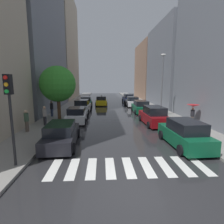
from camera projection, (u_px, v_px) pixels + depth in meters
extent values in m
cube|color=#262629|center=(110.00, 106.00, 30.34)|extent=(28.00, 72.00, 0.04)
cube|color=gray|center=(71.00, 106.00, 29.97)|extent=(3.00, 72.00, 0.15)
cube|color=gray|center=(147.00, 106.00, 30.68)|extent=(3.00, 72.00, 0.15)
cube|color=silver|center=(54.00, 169.00, 8.53)|extent=(0.45, 2.20, 0.01)
cube|color=silver|center=(73.00, 168.00, 8.58)|extent=(0.45, 2.20, 0.01)
cube|color=silver|center=(92.00, 168.00, 8.63)|extent=(0.45, 2.20, 0.01)
cube|color=silver|center=(110.00, 167.00, 8.68)|extent=(0.45, 2.20, 0.01)
cube|color=silver|center=(129.00, 167.00, 8.73)|extent=(0.45, 2.20, 0.01)
cube|color=silver|center=(147.00, 166.00, 8.78)|extent=(0.45, 2.20, 0.01)
cube|color=silver|center=(165.00, 166.00, 8.83)|extent=(0.45, 2.20, 0.01)
cube|color=silver|center=(182.00, 166.00, 8.88)|extent=(0.45, 2.20, 0.01)
cube|color=silver|center=(200.00, 165.00, 8.93)|extent=(0.45, 2.20, 0.01)
cube|color=slate|center=(32.00, 20.00, 24.93)|extent=(6.00, 16.69, 25.16)
cube|color=#B2A38C|center=(61.00, 48.00, 42.82)|extent=(6.00, 17.50, 24.05)
cube|color=slate|center=(174.00, 66.00, 30.43)|extent=(6.00, 13.16, 13.52)
cube|color=#8C6B56|center=(151.00, 71.00, 44.26)|extent=(6.00, 13.22, 13.26)
cube|color=black|center=(62.00, 137.00, 11.70)|extent=(1.99, 4.80, 0.75)
cube|color=black|center=(61.00, 128.00, 11.36)|extent=(1.69, 2.66, 0.61)
cylinder|color=black|center=(53.00, 134.00, 13.20)|extent=(0.24, 0.65, 0.64)
cylinder|color=black|center=(78.00, 133.00, 13.36)|extent=(0.24, 0.65, 0.64)
cylinder|color=black|center=(41.00, 150.00, 10.12)|extent=(0.24, 0.65, 0.64)
cylinder|color=black|center=(73.00, 149.00, 10.29)|extent=(0.24, 0.65, 0.64)
cube|color=silver|center=(77.00, 117.00, 18.36)|extent=(1.91, 4.13, 0.76)
cube|color=black|center=(77.00, 111.00, 18.04)|extent=(1.66, 2.28, 0.62)
cylinder|color=black|center=(70.00, 117.00, 19.66)|extent=(0.23, 0.64, 0.64)
cylinder|color=black|center=(87.00, 116.00, 19.80)|extent=(0.23, 0.64, 0.64)
cylinder|color=black|center=(66.00, 122.00, 17.00)|extent=(0.23, 0.64, 0.64)
cylinder|color=black|center=(85.00, 122.00, 17.14)|extent=(0.23, 0.64, 0.64)
cube|color=silver|center=(83.00, 108.00, 24.38)|extent=(2.08, 4.72, 0.86)
cube|color=black|center=(82.00, 102.00, 24.02)|extent=(1.76, 2.63, 0.71)
cylinder|color=black|center=(78.00, 108.00, 25.93)|extent=(0.25, 0.65, 0.64)
cylinder|color=black|center=(91.00, 108.00, 25.94)|extent=(0.25, 0.65, 0.64)
cylinder|color=black|center=(74.00, 112.00, 22.91)|extent=(0.25, 0.65, 0.64)
cylinder|color=black|center=(88.00, 112.00, 22.93)|extent=(0.25, 0.65, 0.64)
cube|color=#0C4C2D|center=(86.00, 103.00, 30.41)|extent=(1.92, 4.17, 0.80)
cube|color=black|center=(86.00, 99.00, 30.09)|extent=(1.65, 2.31, 0.66)
cylinder|color=black|center=(82.00, 103.00, 31.72)|extent=(0.24, 0.65, 0.64)
cylinder|color=black|center=(92.00, 103.00, 31.87)|extent=(0.24, 0.65, 0.64)
cylinder|color=black|center=(80.00, 105.00, 29.04)|extent=(0.24, 0.65, 0.64)
cylinder|color=black|center=(91.00, 105.00, 29.19)|extent=(0.24, 0.65, 0.64)
cube|color=#0C4C2D|center=(184.00, 137.00, 11.52)|extent=(1.97, 4.59, 0.86)
cube|color=black|center=(186.00, 126.00, 11.17)|extent=(1.68, 2.55, 0.70)
cylinder|color=black|center=(161.00, 135.00, 12.95)|extent=(0.24, 0.65, 0.64)
cylinder|color=black|center=(185.00, 134.00, 13.11)|extent=(0.24, 0.65, 0.64)
cylinder|color=black|center=(181.00, 150.00, 10.02)|extent=(0.24, 0.65, 0.64)
cylinder|color=black|center=(211.00, 149.00, 10.18)|extent=(0.24, 0.65, 0.64)
cube|color=maroon|center=(153.00, 118.00, 17.39)|extent=(1.96, 4.77, 0.89)
cube|color=black|center=(154.00, 110.00, 17.03)|extent=(1.67, 2.64, 0.73)
cylinder|color=black|center=(140.00, 118.00, 18.89)|extent=(0.24, 0.65, 0.64)
cylinder|color=black|center=(157.00, 118.00, 19.05)|extent=(0.24, 0.65, 0.64)
cylinder|color=black|center=(149.00, 125.00, 15.84)|extent=(0.24, 0.65, 0.64)
cylinder|color=black|center=(169.00, 125.00, 16.00)|extent=(0.24, 0.65, 0.64)
cube|color=#0C4C2D|center=(141.00, 108.00, 24.04)|extent=(1.94, 4.58, 0.81)
cube|color=black|center=(141.00, 103.00, 23.69)|extent=(1.68, 2.53, 0.67)
cylinder|color=black|center=(132.00, 109.00, 25.52)|extent=(0.23, 0.64, 0.64)
cylinder|color=black|center=(145.00, 109.00, 25.59)|extent=(0.23, 0.64, 0.64)
cylinder|color=black|center=(136.00, 112.00, 22.57)|extent=(0.23, 0.64, 0.64)
cylinder|color=black|center=(150.00, 112.00, 22.64)|extent=(0.23, 0.64, 0.64)
cube|color=silver|center=(132.00, 103.00, 30.41)|extent=(2.03, 4.31, 0.81)
cube|color=black|center=(133.00, 99.00, 30.08)|extent=(1.74, 2.39, 0.66)
cylinder|color=black|center=(126.00, 103.00, 31.81)|extent=(0.24, 0.65, 0.64)
cylinder|color=black|center=(137.00, 103.00, 31.86)|extent=(0.24, 0.65, 0.64)
cylinder|color=black|center=(128.00, 105.00, 29.04)|extent=(0.24, 0.65, 0.64)
cylinder|color=black|center=(139.00, 105.00, 29.09)|extent=(0.24, 0.65, 0.64)
cube|color=navy|center=(128.00, 100.00, 35.60)|extent=(1.87, 4.81, 0.87)
cube|color=black|center=(128.00, 96.00, 35.24)|extent=(1.62, 2.66, 0.71)
cylinder|color=black|center=(123.00, 100.00, 37.14)|extent=(0.23, 0.64, 0.64)
cylinder|color=black|center=(131.00, 100.00, 37.27)|extent=(0.23, 0.64, 0.64)
cylinder|color=black|center=(125.00, 102.00, 34.03)|extent=(0.23, 0.64, 0.64)
cylinder|color=black|center=(134.00, 102.00, 34.16)|extent=(0.23, 0.64, 0.64)
cube|color=yellow|center=(101.00, 102.00, 32.02)|extent=(1.85, 4.68, 0.80)
cube|color=black|center=(101.00, 98.00, 31.67)|extent=(1.63, 2.57, 0.65)
cube|color=#F2EDCC|center=(101.00, 96.00, 31.60)|extent=(0.20, 0.36, 0.18)
cylinder|color=black|center=(96.00, 102.00, 33.53)|extent=(0.22, 0.64, 0.64)
cylinder|color=black|center=(106.00, 102.00, 33.64)|extent=(0.22, 0.64, 0.64)
cylinder|color=black|center=(96.00, 104.00, 30.49)|extent=(0.22, 0.64, 0.64)
cylinder|color=black|center=(107.00, 104.00, 30.60)|extent=(0.22, 0.64, 0.64)
cylinder|color=navy|center=(52.00, 113.00, 20.70)|extent=(0.28, 0.28, 0.86)
cylinder|color=black|center=(52.00, 106.00, 20.58)|extent=(0.36, 0.36, 0.68)
sphere|color=tan|center=(51.00, 102.00, 20.50)|extent=(0.27, 0.27, 0.27)
cone|color=#19723F|center=(51.00, 99.00, 20.45)|extent=(1.00, 1.00, 0.20)
cylinder|color=#333338|center=(51.00, 103.00, 20.51)|extent=(0.02, 0.02, 0.77)
cylinder|color=brown|center=(27.00, 126.00, 14.40)|extent=(0.28, 0.28, 0.84)
cylinder|color=#38513D|center=(26.00, 117.00, 14.27)|extent=(0.36, 0.36, 0.66)
sphere|color=tan|center=(26.00, 111.00, 14.19)|extent=(0.26, 0.26, 0.26)
cylinder|color=black|center=(45.00, 121.00, 16.44)|extent=(0.28, 0.28, 0.85)
cylinder|color=gray|center=(45.00, 113.00, 16.31)|extent=(0.36, 0.36, 0.67)
sphere|color=tan|center=(44.00, 108.00, 16.23)|extent=(0.26, 0.26, 0.26)
cylinder|color=brown|center=(192.00, 120.00, 16.84)|extent=(0.28, 0.28, 0.76)
cylinder|color=black|center=(193.00, 113.00, 16.73)|extent=(0.36, 0.36, 0.61)
sphere|color=tan|center=(193.00, 109.00, 16.66)|extent=(0.24, 0.24, 0.24)
cone|color=red|center=(193.00, 106.00, 16.61)|extent=(1.11, 1.11, 0.20)
cylinder|color=#333338|center=(193.00, 109.00, 16.67)|extent=(0.02, 0.02, 0.71)
cylinder|color=#513823|center=(59.00, 109.00, 19.02)|extent=(0.36, 0.36, 2.17)
sphere|color=#338B2C|center=(58.00, 84.00, 18.58)|extent=(3.72, 3.72, 3.72)
cylinder|color=black|center=(13.00, 131.00, 8.34)|extent=(0.12, 0.12, 3.40)
cube|color=black|center=(8.00, 84.00, 7.98)|extent=(0.30, 0.30, 0.90)
sphere|color=red|center=(5.00, 77.00, 7.75)|extent=(0.18, 0.18, 0.18)
sphere|color=#F2A519|center=(6.00, 84.00, 7.80)|extent=(0.18, 0.18, 0.18)
sphere|color=green|center=(7.00, 91.00, 7.85)|extent=(0.18, 0.18, 0.18)
cylinder|color=#595B60|center=(162.00, 87.00, 20.30)|extent=(0.16, 0.16, 6.75)
ellipsoid|color=beige|center=(163.00, 55.00, 19.71)|extent=(0.60, 0.28, 0.24)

